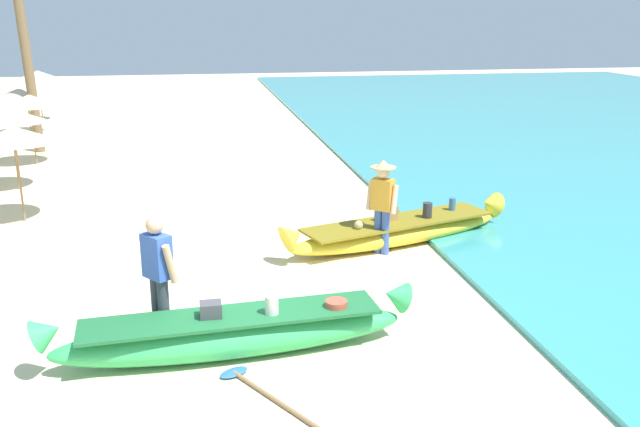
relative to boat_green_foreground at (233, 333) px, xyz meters
name	(u,v)px	position (x,y,z in m)	size (l,w,h in m)	color
ground_plane	(256,345)	(0.29, 0.21, -0.29)	(80.00, 80.00, 0.00)	beige
boat_green_foreground	(233,333)	(0.00, 0.00, 0.00)	(4.59, 0.98, 0.80)	#38B760
boat_yellow_midground	(399,230)	(3.21, 3.73, -0.04)	(4.62, 2.14, 0.75)	yellow
person_vendor_hatted	(382,200)	(2.76, 3.27, 0.66)	(0.54, 0.50, 1.66)	#3D5BA8
person_tourist_customer	(158,274)	(-0.86, 0.42, 0.67)	(0.49, 0.55, 1.70)	#333842
parasol_row_0	(14,135)	(-3.79, 6.45, 1.45)	(1.60, 1.60, 1.91)	#8E6B47
parasol_row_1	(10,116)	(-4.48, 9.20, 1.45)	(1.60, 1.60, 1.91)	#8E6B47
parasol_row_2	(29,101)	(-4.66, 12.07, 1.45)	(1.60, 1.60, 1.91)	#8E6B47
parasol_row_3	(26,90)	(-5.29, 14.73, 1.45)	(1.60, 1.60, 1.91)	#8E6B47
parasol_row_4	(29,82)	(-5.77, 17.48, 1.45)	(1.60, 1.60, 1.91)	#8E6B47
parasol_row_5	(38,75)	(-6.06, 20.35, 1.45)	(1.60, 1.60, 1.91)	#8E6B47
paddle	(263,391)	(0.26, -0.96, -0.26)	(1.10, 1.64, 0.05)	#8E6B47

